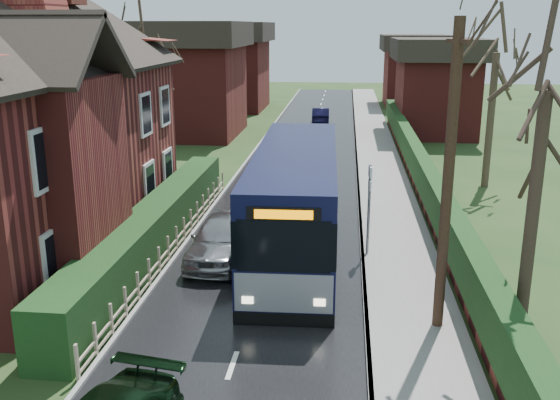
# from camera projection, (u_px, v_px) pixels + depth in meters

# --- Properties ---
(ground) EXTENTS (140.00, 140.00, 0.00)m
(ground) POSITION_uv_depth(u_px,v_px,m) (246.00, 325.00, 15.89)
(ground) COLOR #32461E
(ground) RESTS_ON ground
(road) EXTENTS (6.00, 100.00, 0.02)m
(road) POSITION_uv_depth(u_px,v_px,m) (285.00, 212.00, 25.46)
(road) COLOR black
(road) RESTS_ON ground
(pavement) EXTENTS (2.50, 100.00, 0.14)m
(pavement) POSITION_uv_depth(u_px,v_px,m) (390.00, 214.00, 25.01)
(pavement) COLOR slate
(pavement) RESTS_ON ground
(kerb_right) EXTENTS (0.12, 100.00, 0.14)m
(kerb_right) POSITION_uv_depth(u_px,v_px,m) (360.00, 213.00, 25.13)
(kerb_right) COLOR gray
(kerb_right) RESTS_ON ground
(kerb_left) EXTENTS (0.12, 100.00, 0.10)m
(kerb_left) POSITION_uv_depth(u_px,v_px,m) (211.00, 209.00, 25.75)
(kerb_left) COLOR gray
(kerb_left) RESTS_ON ground
(front_hedge) EXTENTS (1.20, 16.00, 1.60)m
(front_hedge) POSITION_uv_depth(u_px,v_px,m) (154.00, 229.00, 20.85)
(front_hedge) COLOR black
(front_hedge) RESTS_ON ground
(picket_fence) EXTENTS (0.10, 16.00, 0.90)m
(picket_fence) POSITION_uv_depth(u_px,v_px,m) (177.00, 239.00, 20.87)
(picket_fence) COLOR gray
(picket_fence) RESTS_ON ground
(right_wall_hedge) EXTENTS (0.60, 50.00, 1.80)m
(right_wall_hedge) POSITION_uv_depth(u_px,v_px,m) (431.00, 192.00, 24.60)
(right_wall_hedge) COLOR maroon
(right_wall_hedge) RESTS_ON ground
(brick_house) EXTENTS (9.30, 14.60, 10.30)m
(brick_house) POSITION_uv_depth(u_px,v_px,m) (1.00, 121.00, 20.15)
(brick_house) COLOR maroon
(brick_house) RESTS_ON ground
(bus) EXTENTS (2.91, 11.44, 3.46)m
(bus) POSITION_uv_depth(u_px,v_px,m) (296.00, 202.00, 20.71)
(bus) COLOR black
(bus) RESTS_ON ground
(car_silver) EXTENTS (1.92, 4.38, 1.47)m
(car_silver) POSITION_uv_depth(u_px,v_px,m) (222.00, 239.00, 20.08)
(car_silver) COLOR #9D9DA2
(car_silver) RESTS_ON ground
(car_distant) EXTENTS (1.42, 3.72, 1.21)m
(car_distant) POSITION_uv_depth(u_px,v_px,m) (321.00, 116.00, 48.26)
(car_distant) COLOR black
(car_distant) RESTS_ON ground
(bus_stop_sign) EXTENTS (0.11, 0.47, 3.11)m
(bus_stop_sign) POSITION_uv_depth(u_px,v_px,m) (369.00, 197.00, 19.97)
(bus_stop_sign) COLOR slate
(bus_stop_sign) RESTS_ON ground
(telegraph_pole) EXTENTS (0.41, 0.95, 7.57)m
(telegraph_pole) POSITION_uv_depth(u_px,v_px,m) (448.00, 182.00, 14.61)
(telegraph_pole) COLOR black
(telegraph_pole) RESTS_ON ground
(tree_right_near) EXTENTS (4.00, 4.00, 8.63)m
(tree_right_near) POSITION_uv_depth(u_px,v_px,m) (549.00, 71.00, 13.10)
(tree_right_near) COLOR #31241D
(tree_right_near) RESTS_ON ground
(tree_right_far) EXTENTS (4.57, 4.57, 8.83)m
(tree_right_far) POSITION_uv_depth(u_px,v_px,m) (497.00, 43.00, 27.68)
(tree_right_far) COLOR #3D2F24
(tree_right_far) RESTS_ON ground
(tree_house_side) EXTENTS (3.98, 3.98, 9.05)m
(tree_house_side) POSITION_uv_depth(u_px,v_px,m) (141.00, 37.00, 31.56)
(tree_house_side) COLOR #3B2D23
(tree_house_side) RESTS_ON ground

